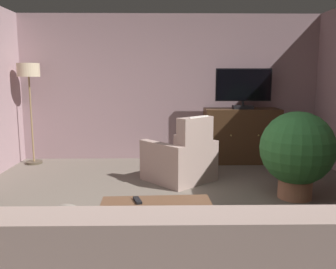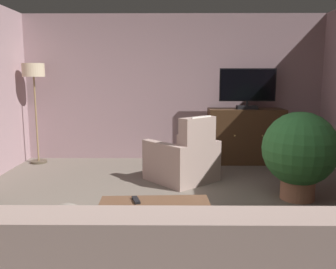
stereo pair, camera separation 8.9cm
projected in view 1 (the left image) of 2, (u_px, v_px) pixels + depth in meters
ground_plane at (176, 234)px, 3.57m from camera, size 6.09×7.15×0.04m
wall_back at (169, 88)px, 6.64m from camera, size 6.09×0.10×2.67m
rug_central at (192, 259)px, 3.03m from camera, size 2.33×2.10×0.01m
tv_cabinet at (241, 137)px, 6.45m from camera, size 1.33×0.57×0.98m
television at (243, 88)px, 6.26m from camera, size 0.98×0.20×0.71m
coffee_table at (157, 211)px, 3.11m from camera, size 1.02×0.59×0.43m
tv_remote at (137, 200)px, 3.21m from camera, size 0.10×0.18×0.02m
armchair_angled_to_table at (181, 160)px, 5.30m from camera, size 1.18×1.18×1.00m
potted_plant_on_hearth_side at (297, 150)px, 4.49m from camera, size 0.93×0.93×1.12m
cat at (72, 214)px, 3.76m from camera, size 0.65×0.39×0.23m
floor_lamp at (29, 80)px, 6.16m from camera, size 0.38×0.38×1.78m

